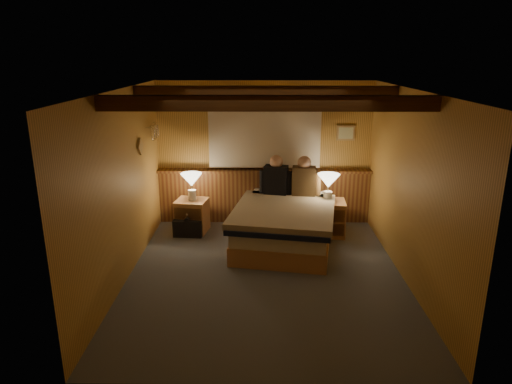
{
  "coord_description": "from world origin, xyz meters",
  "views": [
    {
      "loc": [
        -0.07,
        -5.47,
        2.8
      ],
      "look_at": [
        -0.13,
        0.4,
        1.03
      ],
      "focal_mm": 32.0,
      "sensor_mm": 36.0,
      "label": 1
    }
  ],
  "objects_px": {
    "bed": "(284,225)",
    "nightstand_right": "(328,218)",
    "person_right": "(304,179)",
    "lamp_right": "(328,183)",
    "duffel_bag": "(189,227)",
    "nightstand_left": "(192,216)",
    "person_left": "(276,178)",
    "lamp_left": "(191,181)"
  },
  "relations": [
    {
      "from": "lamp_right",
      "to": "person_left",
      "type": "distance_m",
      "value": 0.85
    },
    {
      "from": "bed",
      "to": "nightstand_right",
      "type": "xyz_separation_m",
      "value": [
        0.73,
        0.45,
        -0.05
      ]
    },
    {
      "from": "nightstand_right",
      "to": "lamp_left",
      "type": "height_order",
      "value": "lamp_left"
    },
    {
      "from": "lamp_right",
      "to": "person_left",
      "type": "relative_size",
      "value": 0.69
    },
    {
      "from": "nightstand_right",
      "to": "duffel_bag",
      "type": "distance_m",
      "value": 2.25
    },
    {
      "from": "person_left",
      "to": "lamp_left",
      "type": "bearing_deg",
      "value": -163.47
    },
    {
      "from": "lamp_right",
      "to": "duffel_bag",
      "type": "height_order",
      "value": "lamp_right"
    },
    {
      "from": "nightstand_left",
      "to": "lamp_left",
      "type": "height_order",
      "value": "lamp_left"
    },
    {
      "from": "person_left",
      "to": "bed",
      "type": "bearing_deg",
      "value": -67.32
    },
    {
      "from": "nightstand_left",
      "to": "person_left",
      "type": "distance_m",
      "value": 1.51
    },
    {
      "from": "lamp_left",
      "to": "nightstand_right",
      "type": "bearing_deg",
      "value": -3.27
    },
    {
      "from": "person_right",
      "to": "duffel_bag",
      "type": "height_order",
      "value": "person_right"
    },
    {
      "from": "nightstand_left",
      "to": "nightstand_right",
      "type": "relative_size",
      "value": 0.98
    },
    {
      "from": "lamp_left",
      "to": "person_left",
      "type": "relative_size",
      "value": 0.67
    },
    {
      "from": "person_left",
      "to": "nightstand_right",
      "type": "bearing_deg",
      "value": -0.97
    },
    {
      "from": "nightstand_left",
      "to": "person_right",
      "type": "xyz_separation_m",
      "value": [
        1.82,
        0.03,
        0.62
      ]
    },
    {
      "from": "nightstand_left",
      "to": "lamp_right",
      "type": "distance_m",
      "value": 2.27
    },
    {
      "from": "duffel_bag",
      "to": "lamp_left",
      "type": "bearing_deg",
      "value": 78.16
    },
    {
      "from": "lamp_left",
      "to": "person_left",
      "type": "distance_m",
      "value": 1.36
    },
    {
      "from": "bed",
      "to": "duffel_bag",
      "type": "bearing_deg",
      "value": 174.95
    },
    {
      "from": "person_right",
      "to": "lamp_left",
      "type": "bearing_deg",
      "value": -172.9
    },
    {
      "from": "person_left",
      "to": "person_right",
      "type": "xyz_separation_m",
      "value": [
        0.44,
        -0.06,
        -0.0
      ]
    },
    {
      "from": "lamp_right",
      "to": "person_right",
      "type": "relative_size",
      "value": 0.69
    },
    {
      "from": "lamp_right",
      "to": "person_right",
      "type": "height_order",
      "value": "person_right"
    },
    {
      "from": "nightstand_left",
      "to": "lamp_left",
      "type": "relative_size",
      "value": 1.25
    },
    {
      "from": "person_right",
      "to": "lamp_right",
      "type": "bearing_deg",
      "value": -20.53
    },
    {
      "from": "nightstand_right",
      "to": "lamp_right",
      "type": "relative_size",
      "value": 1.25
    },
    {
      "from": "lamp_left",
      "to": "duffel_bag",
      "type": "relative_size",
      "value": 0.93
    },
    {
      "from": "lamp_right",
      "to": "person_left",
      "type": "height_order",
      "value": "person_left"
    },
    {
      "from": "nightstand_right",
      "to": "person_right",
      "type": "bearing_deg",
      "value": 163.63
    },
    {
      "from": "bed",
      "to": "duffel_bag",
      "type": "height_order",
      "value": "bed"
    },
    {
      "from": "person_left",
      "to": "duffel_bag",
      "type": "distance_m",
      "value": 1.61
    },
    {
      "from": "bed",
      "to": "lamp_right",
      "type": "height_order",
      "value": "lamp_right"
    },
    {
      "from": "lamp_left",
      "to": "person_left",
      "type": "bearing_deg",
      "value": 3.54
    },
    {
      "from": "lamp_left",
      "to": "person_right",
      "type": "bearing_deg",
      "value": 0.74
    },
    {
      "from": "lamp_left",
      "to": "bed",
      "type": "bearing_deg",
      "value": -21.45
    },
    {
      "from": "person_left",
      "to": "duffel_bag",
      "type": "relative_size",
      "value": 1.38
    },
    {
      "from": "bed",
      "to": "nightstand_left",
      "type": "distance_m",
      "value": 1.59
    },
    {
      "from": "nightstand_right",
      "to": "duffel_bag",
      "type": "relative_size",
      "value": 1.18
    },
    {
      "from": "nightstand_right",
      "to": "person_left",
      "type": "relative_size",
      "value": 0.86
    },
    {
      "from": "nightstand_right",
      "to": "person_left",
      "type": "xyz_separation_m",
      "value": [
        -0.84,
        0.21,
        0.61
      ]
    },
    {
      "from": "bed",
      "to": "lamp_left",
      "type": "distance_m",
      "value": 1.66
    }
  ]
}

